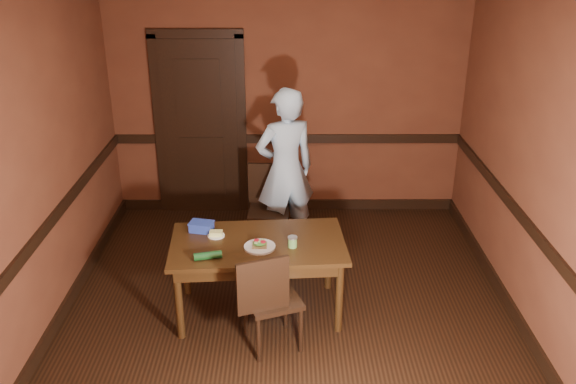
{
  "coord_description": "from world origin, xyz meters",
  "views": [
    {
      "loc": [
        -0.02,
        -4.49,
        3.17
      ],
      "look_at": [
        0.0,
        0.35,
        1.05
      ],
      "focal_mm": 38.0,
      "sensor_mm": 36.0,
      "label": 1
    }
  ],
  "objects_px": {
    "chair_far": "(269,210)",
    "cheese_saucer": "(216,234)",
    "sandwich_plate": "(260,246)",
    "chair_near": "(272,297)",
    "person": "(285,170)",
    "dining_table": "(259,277)",
    "sauce_jar": "(293,242)",
    "food_tub": "(201,227)"
  },
  "relations": [
    {
      "from": "chair_near",
      "to": "cheese_saucer",
      "type": "xyz_separation_m",
      "value": [
        -0.5,
        0.58,
        0.27
      ]
    },
    {
      "from": "person",
      "to": "cheese_saucer",
      "type": "xyz_separation_m",
      "value": [
        -0.6,
        -1.14,
        -0.15
      ]
    },
    {
      "from": "chair_far",
      "to": "person",
      "type": "bearing_deg",
      "value": 32.27
    },
    {
      "from": "dining_table",
      "to": "sandwich_plate",
      "type": "bearing_deg",
      "value": -83.22
    },
    {
      "from": "cheese_saucer",
      "to": "dining_table",
      "type": "bearing_deg",
      "value": -16.41
    },
    {
      "from": "sauce_jar",
      "to": "person",
      "type": "bearing_deg",
      "value": 92.62
    },
    {
      "from": "chair_far",
      "to": "sandwich_plate",
      "type": "distance_m",
      "value": 1.29
    },
    {
      "from": "food_tub",
      "to": "chair_near",
      "type": "bearing_deg",
      "value": -34.12
    },
    {
      "from": "sandwich_plate",
      "to": "cheese_saucer",
      "type": "xyz_separation_m",
      "value": [
        -0.39,
        0.21,
        -0.0
      ]
    },
    {
      "from": "chair_near",
      "to": "sauce_jar",
      "type": "height_order",
      "value": "chair_near"
    },
    {
      "from": "chair_far",
      "to": "cheese_saucer",
      "type": "height_order",
      "value": "chair_far"
    },
    {
      "from": "sandwich_plate",
      "to": "food_tub",
      "type": "relative_size",
      "value": 1.16
    },
    {
      "from": "chair_far",
      "to": "person",
      "type": "relative_size",
      "value": 0.52
    },
    {
      "from": "sandwich_plate",
      "to": "dining_table",
      "type": "bearing_deg",
      "value": 100.68
    },
    {
      "from": "food_tub",
      "to": "person",
      "type": "bearing_deg",
      "value": 67.34
    },
    {
      "from": "chair_far",
      "to": "cheese_saucer",
      "type": "relative_size",
      "value": 6.04
    },
    {
      "from": "person",
      "to": "chair_far",
      "type": "bearing_deg",
      "value": 8.4
    },
    {
      "from": "person",
      "to": "sauce_jar",
      "type": "height_order",
      "value": "person"
    },
    {
      "from": "chair_far",
      "to": "person",
      "type": "distance_m",
      "value": 0.46
    },
    {
      "from": "food_tub",
      "to": "dining_table",
      "type": "bearing_deg",
      "value": -9.54
    },
    {
      "from": "dining_table",
      "to": "sandwich_plate",
      "type": "relative_size",
      "value": 5.61
    },
    {
      "from": "chair_far",
      "to": "chair_near",
      "type": "relative_size",
      "value": 1.01
    },
    {
      "from": "sauce_jar",
      "to": "food_tub",
      "type": "xyz_separation_m",
      "value": [
        -0.8,
        0.29,
        -0.0
      ]
    },
    {
      "from": "dining_table",
      "to": "cheese_saucer",
      "type": "bearing_deg",
      "value": 159.69
    },
    {
      "from": "sandwich_plate",
      "to": "person",
      "type": "bearing_deg",
      "value": 81.03
    },
    {
      "from": "chair_near",
      "to": "sauce_jar",
      "type": "bearing_deg",
      "value": -133.66
    },
    {
      "from": "chair_near",
      "to": "person",
      "type": "height_order",
      "value": "person"
    },
    {
      "from": "chair_near",
      "to": "food_tub",
      "type": "height_order",
      "value": "chair_near"
    },
    {
      "from": "chair_far",
      "to": "chair_near",
      "type": "bearing_deg",
      "value": -84.05
    },
    {
      "from": "dining_table",
      "to": "cheese_saucer",
      "type": "height_order",
      "value": "cheese_saucer"
    },
    {
      "from": "cheese_saucer",
      "to": "sauce_jar",
      "type": "bearing_deg",
      "value": -16.54
    },
    {
      "from": "chair_near",
      "to": "sandwich_plate",
      "type": "height_order",
      "value": "chair_near"
    },
    {
      "from": "chair_far",
      "to": "chair_near",
      "type": "height_order",
      "value": "chair_far"
    },
    {
      "from": "dining_table",
      "to": "sauce_jar",
      "type": "xyz_separation_m",
      "value": [
        0.29,
        -0.09,
        0.4
      ]
    },
    {
      "from": "chair_near",
      "to": "person",
      "type": "bearing_deg",
      "value": -113.63
    },
    {
      "from": "sauce_jar",
      "to": "cheese_saucer",
      "type": "xyz_separation_m",
      "value": [
        -0.66,
        0.2,
        -0.03
      ]
    },
    {
      "from": "dining_table",
      "to": "sauce_jar",
      "type": "height_order",
      "value": "sauce_jar"
    },
    {
      "from": "sauce_jar",
      "to": "sandwich_plate",
      "type": "bearing_deg",
      "value": -176.83
    },
    {
      "from": "chair_far",
      "to": "food_tub",
      "type": "height_order",
      "value": "chair_far"
    },
    {
      "from": "chair_near",
      "to": "person",
      "type": "xyz_separation_m",
      "value": [
        0.1,
        1.72,
        0.42
      ]
    },
    {
      "from": "chair_near",
      "to": "sauce_jar",
      "type": "distance_m",
      "value": 0.51
    },
    {
      "from": "chair_near",
      "to": "cheese_saucer",
      "type": "relative_size",
      "value": 6.0
    }
  ]
}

